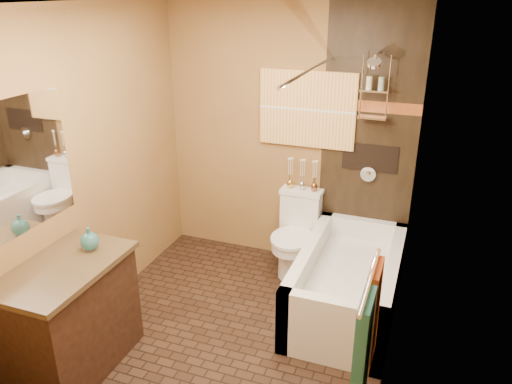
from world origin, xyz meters
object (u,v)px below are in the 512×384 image
at_px(sunset_painting, 307,109).
at_px(vanity, 70,317).
at_px(toilet, 295,234).
at_px(bathtub, 347,287).

height_order(sunset_painting, vanity, sunset_painting).
bearing_deg(sunset_painting, toilet, -90.00).
bearing_deg(vanity, sunset_painting, 61.71).
bearing_deg(toilet, vanity, -121.20).
height_order(sunset_painting, toilet, sunset_painting).
bearing_deg(sunset_painting, bathtub, -50.39).
bearing_deg(bathtub, toilet, 142.38).
distance_m(sunset_painting, vanity, 2.63).
relative_size(sunset_painting, vanity, 0.94).
bearing_deg(toilet, bathtub, -37.36).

